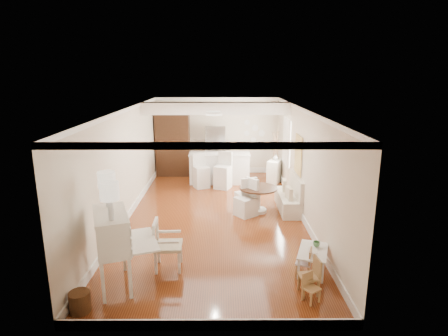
{
  "coord_description": "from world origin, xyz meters",
  "views": [
    {
      "loc": [
        0.19,
        -9.21,
        3.66
      ],
      "look_at": [
        0.24,
        0.3,
        1.24
      ],
      "focal_mm": 30.0,
      "sensor_mm": 36.0,
      "label": 1
    }
  ],
  "objects_px": {
    "sideboard": "(275,171)",
    "kids_chair_a": "(309,276)",
    "kids_chair_b": "(304,262)",
    "breakfast_counter": "(220,168)",
    "slip_chair_far": "(245,193)",
    "bar_stool_left": "(201,171)",
    "kids_table": "(312,261)",
    "bar_stool_right": "(223,171)",
    "fridge": "(225,151)",
    "secretary_bureau": "(113,250)",
    "gustavian_armchair": "(168,245)",
    "pantry_cabinet": "(173,144)",
    "wicker_basket": "(80,302)",
    "dining_table": "(258,200)",
    "slip_chair_near": "(246,198)",
    "kids_chair_c": "(311,288)"
  },
  "relations": [
    {
      "from": "kids_table",
      "to": "kids_chair_a",
      "type": "bearing_deg",
      "value": -107.93
    },
    {
      "from": "kids_table",
      "to": "fridge",
      "type": "relative_size",
      "value": 0.47
    },
    {
      "from": "wicker_basket",
      "to": "pantry_cabinet",
      "type": "height_order",
      "value": "pantry_cabinet"
    },
    {
      "from": "gustavian_armchair",
      "to": "wicker_basket",
      "type": "distance_m",
      "value": 1.84
    },
    {
      "from": "sideboard",
      "to": "kids_chair_a",
      "type": "bearing_deg",
      "value": -69.76
    },
    {
      "from": "dining_table",
      "to": "slip_chair_far",
      "type": "bearing_deg",
      "value": 152.4
    },
    {
      "from": "breakfast_counter",
      "to": "slip_chair_far",
      "type": "bearing_deg",
      "value": -74.47
    },
    {
      "from": "gustavian_armchair",
      "to": "fridge",
      "type": "distance_m",
      "value": 6.93
    },
    {
      "from": "kids_chair_c",
      "to": "breakfast_counter",
      "type": "height_order",
      "value": "breakfast_counter"
    },
    {
      "from": "pantry_cabinet",
      "to": "gustavian_armchair",
      "type": "bearing_deg",
      "value": -83.66
    },
    {
      "from": "bar_stool_left",
      "to": "fridge",
      "type": "xyz_separation_m",
      "value": [
        0.8,
        1.58,
        0.34
      ]
    },
    {
      "from": "bar_stool_right",
      "to": "dining_table",
      "type": "bearing_deg",
      "value": -43.83
    },
    {
      "from": "slip_chair_near",
      "to": "fridge",
      "type": "relative_size",
      "value": 0.55
    },
    {
      "from": "secretary_bureau",
      "to": "slip_chair_far",
      "type": "bearing_deg",
      "value": 36.16
    },
    {
      "from": "slip_chair_far",
      "to": "sideboard",
      "type": "distance_m",
      "value": 2.95
    },
    {
      "from": "gustavian_armchair",
      "to": "pantry_cabinet",
      "type": "distance_m",
      "value": 6.93
    },
    {
      "from": "wicker_basket",
      "to": "slip_chair_far",
      "type": "xyz_separation_m",
      "value": [
        2.88,
        4.51,
        0.31
      ]
    },
    {
      "from": "kids_chair_a",
      "to": "wicker_basket",
      "type": "bearing_deg",
      "value": -90.46
    },
    {
      "from": "kids_chair_a",
      "to": "dining_table",
      "type": "height_order",
      "value": "dining_table"
    },
    {
      "from": "wicker_basket",
      "to": "dining_table",
      "type": "xyz_separation_m",
      "value": [
        3.21,
        4.34,
        0.18
      ]
    },
    {
      "from": "secretary_bureau",
      "to": "kids_table",
      "type": "height_order",
      "value": "secretary_bureau"
    },
    {
      "from": "kids_table",
      "to": "kids_chair_b",
      "type": "bearing_deg",
      "value": -139.69
    },
    {
      "from": "wicker_basket",
      "to": "fridge",
      "type": "relative_size",
      "value": 0.18
    },
    {
      "from": "kids_table",
      "to": "kids_chair_b",
      "type": "relative_size",
      "value": 1.52
    },
    {
      "from": "bar_stool_right",
      "to": "pantry_cabinet",
      "type": "relative_size",
      "value": 0.52
    },
    {
      "from": "kids_table",
      "to": "bar_stool_left",
      "type": "bearing_deg",
      "value": 114.07
    },
    {
      "from": "kids_table",
      "to": "fridge",
      "type": "xyz_separation_m",
      "value": [
        -1.6,
        6.94,
        0.69
      ]
    },
    {
      "from": "wicker_basket",
      "to": "bar_stool_right",
      "type": "relative_size",
      "value": 0.28
    },
    {
      "from": "kids_table",
      "to": "dining_table",
      "type": "bearing_deg",
      "value": 103.46
    },
    {
      "from": "kids_chair_a",
      "to": "bar_stool_left",
      "type": "height_order",
      "value": "bar_stool_left"
    },
    {
      "from": "slip_chair_far",
      "to": "sideboard",
      "type": "relative_size",
      "value": 1.18
    },
    {
      "from": "kids_table",
      "to": "kids_chair_a",
      "type": "relative_size",
      "value": 1.29
    },
    {
      "from": "slip_chair_near",
      "to": "sideboard",
      "type": "height_order",
      "value": "slip_chair_near"
    },
    {
      "from": "kids_chair_a",
      "to": "fridge",
      "type": "bearing_deg",
      "value": -177.82
    },
    {
      "from": "bar_stool_left",
      "to": "bar_stool_right",
      "type": "xyz_separation_m",
      "value": [
        0.7,
        -0.08,
        0.04
      ]
    },
    {
      "from": "slip_chair_near",
      "to": "fridge",
      "type": "xyz_separation_m",
      "value": [
        -0.51,
        4.08,
        0.41
      ]
    },
    {
      "from": "secretary_bureau",
      "to": "kids_table",
      "type": "bearing_deg",
      "value": -12.27
    },
    {
      "from": "gustavian_armchair",
      "to": "bar_stool_right",
      "type": "distance_m",
      "value": 5.26
    },
    {
      "from": "kids_chair_a",
      "to": "kids_chair_c",
      "type": "distance_m",
      "value": 0.25
    },
    {
      "from": "pantry_cabinet",
      "to": "fridge",
      "type": "bearing_deg",
      "value": -0.9
    },
    {
      "from": "gustavian_armchair",
      "to": "bar_stool_left",
      "type": "xyz_separation_m",
      "value": [
        0.34,
        5.24,
        0.07
      ]
    },
    {
      "from": "slip_chair_far",
      "to": "bar_stool_left",
      "type": "bearing_deg",
      "value": -80.35
    },
    {
      "from": "kids_table",
      "to": "slip_chair_far",
      "type": "relative_size",
      "value": 0.89
    },
    {
      "from": "bar_stool_left",
      "to": "bar_stool_right",
      "type": "bearing_deg",
      "value": -31.5
    },
    {
      "from": "kids_table",
      "to": "breakfast_counter",
      "type": "distance_m",
      "value": 6.17
    },
    {
      "from": "kids_chair_b",
      "to": "breakfast_counter",
      "type": "bearing_deg",
      "value": -145.76
    },
    {
      "from": "dining_table",
      "to": "pantry_cabinet",
      "type": "bearing_deg",
      "value": 125.49
    },
    {
      "from": "kids_table",
      "to": "bar_stool_right",
      "type": "height_order",
      "value": "bar_stool_right"
    },
    {
      "from": "gustavian_armchair",
      "to": "wicker_basket",
      "type": "height_order",
      "value": "gustavian_armchair"
    },
    {
      "from": "bar_stool_left",
      "to": "breakfast_counter",
      "type": "bearing_deg",
      "value": 16.99
    }
  ]
}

